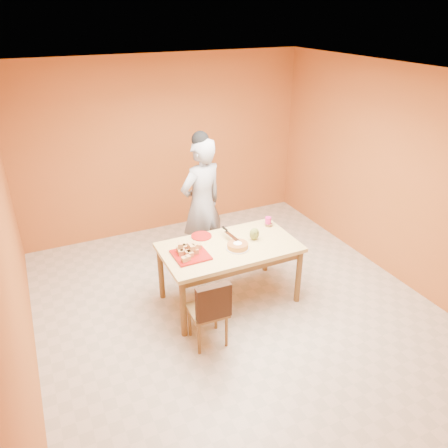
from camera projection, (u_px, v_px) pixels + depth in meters
name	position (u px, v px, depth m)	size (l,w,h in m)	color
floor	(237.00, 309.00, 5.27)	(5.00, 5.00, 0.00)	#BAB49F
ceiling	(240.00, 76.00, 4.06)	(5.00, 5.00, 0.00)	white
wall_back	(165.00, 146.00, 6.69)	(4.50, 4.50, 0.00)	#BC632B
wall_left	(9.00, 253.00, 3.81)	(5.00, 5.00, 0.00)	#BC632B
wall_right	(397.00, 176.00, 5.52)	(5.00, 5.00, 0.00)	#BC632B
dining_table	(229.00, 253.00, 5.16)	(1.60, 0.90, 0.76)	#F2D87E
dining_chair	(208.00, 309.00, 4.57)	(0.40, 0.46, 0.83)	brown
pastry_pile	(191.00, 250.00, 4.88)	(0.34, 0.34, 0.11)	tan
person	(202.00, 205.00, 5.80)	(0.67, 0.44, 1.83)	gray
pastry_platter	(191.00, 255.00, 4.91)	(0.38, 0.38, 0.02)	#99110D
red_dinner_plate	(201.00, 236.00, 5.32)	(0.25, 0.25, 0.02)	#99110D
white_cake_plate	(238.00, 248.00, 5.06)	(0.27, 0.27, 0.01)	white
sponge_cake	(238.00, 246.00, 5.04)	(0.24, 0.24, 0.06)	#C67433
cake_server	(232.00, 236.00, 5.18)	(0.05, 0.28, 0.01)	white
egg_ornament	(254.00, 234.00, 5.22)	(0.12, 0.10, 0.15)	olive
magenta_glass	(268.00, 221.00, 5.57)	(0.08, 0.08, 0.11)	#D72070
checker_tin	(269.00, 225.00, 5.57)	(0.10, 0.10, 0.03)	#3C1C10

